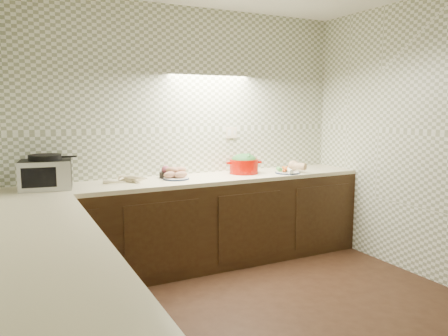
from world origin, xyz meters
name	(u,v)px	position (x,y,z in m)	size (l,w,h in m)	color
room	(283,102)	(0.00, 0.00, 1.63)	(3.60, 3.60, 2.60)	black
counter	(156,258)	(-0.68, 0.68, 0.45)	(3.60, 3.60, 0.90)	black
toaster_oven	(46,173)	(-1.37, 1.55, 1.04)	(0.46, 0.38, 0.29)	black
parsnip_pile	(128,180)	(-0.67, 1.52, 0.93)	(0.30, 0.37, 0.07)	beige
sweet_potato_plate	(176,175)	(-0.20, 1.53, 0.94)	(0.26, 0.26, 0.12)	#15213F
onion_bowl	(167,173)	(-0.25, 1.64, 0.95)	(0.16, 0.16, 0.12)	black
dutch_oven	(244,164)	(0.57, 1.55, 1.00)	(0.38, 0.36, 0.21)	#AB0A00
veg_plate	(290,168)	(1.05, 1.39, 0.94)	(0.33, 0.33, 0.12)	#15213F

